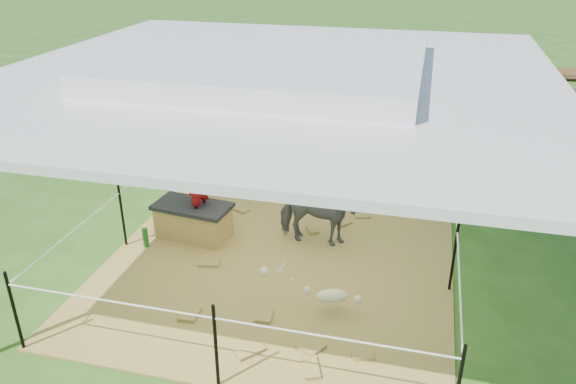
% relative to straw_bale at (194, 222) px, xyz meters
% --- Properties ---
extents(ground, '(90.00, 90.00, 0.00)m').
position_rel_straw_bale_xyz_m(ground, '(1.39, -0.47, -0.26)').
color(ground, '#2D5919').
rests_on(ground, ground).
extents(hay_patch, '(4.60, 4.60, 0.03)m').
position_rel_straw_bale_xyz_m(hay_patch, '(1.39, -0.47, -0.24)').
color(hay_patch, brown).
rests_on(hay_patch, ground).
extents(canopy_tent, '(6.30, 6.30, 2.90)m').
position_rel_straw_bale_xyz_m(canopy_tent, '(1.39, -0.47, 2.43)').
color(canopy_tent, silver).
rests_on(canopy_tent, ground).
extents(rope_fence, '(4.54, 4.54, 1.00)m').
position_rel_straw_bale_xyz_m(rope_fence, '(1.39, -0.47, 0.38)').
color(rope_fence, black).
rests_on(rope_fence, ground).
extents(straw_bale, '(1.09, 0.64, 0.46)m').
position_rel_straw_bale_xyz_m(straw_bale, '(0.00, 0.00, 0.00)').
color(straw_bale, '#B38741').
rests_on(straw_bale, hay_patch).
extents(dark_cloth, '(1.17, 0.71, 0.06)m').
position_rel_straw_bale_xyz_m(dark_cloth, '(0.00, 0.00, 0.26)').
color(dark_cloth, black).
rests_on(dark_cloth, straw_bale).
extents(woman, '(0.35, 0.49, 1.24)m').
position_rel_straw_bale_xyz_m(woman, '(0.10, 0.00, 0.85)').
color(woman, '#B21114').
rests_on(woman, straw_bale).
extents(green_bottle, '(0.09, 0.09, 0.29)m').
position_rel_straw_bale_xyz_m(green_bottle, '(-0.55, -0.45, -0.09)').
color(green_bottle, '#16651C').
rests_on(green_bottle, hay_patch).
extents(pony, '(1.13, 0.53, 0.95)m').
position_rel_straw_bale_xyz_m(pony, '(1.80, 0.21, 0.25)').
color(pony, '#48484D').
rests_on(pony, hay_patch).
extents(pink_hat, '(0.30, 0.30, 0.14)m').
position_rel_straw_bale_xyz_m(pink_hat, '(1.80, 0.21, 0.79)').
color(pink_hat, pink).
rests_on(pink_hat, pony).
extents(foal, '(1.08, 0.80, 0.54)m').
position_rel_straw_bale_xyz_m(foal, '(2.28, -1.31, 0.04)').
color(foal, beige).
rests_on(foal, hay_patch).
extents(trash_barrel, '(0.73, 0.73, 0.86)m').
position_rel_straw_bale_xyz_m(trash_barrel, '(5.07, 5.38, 0.17)').
color(trash_barrel, '#1A38C7').
rests_on(trash_barrel, ground).
extents(picnic_table_near, '(1.86, 1.53, 0.68)m').
position_rel_straw_bale_xyz_m(picnic_table_near, '(3.18, 7.59, 0.08)').
color(picnic_table_near, brown).
rests_on(picnic_table_near, ground).
extents(distant_person, '(0.64, 0.57, 1.08)m').
position_rel_straw_bale_xyz_m(distant_person, '(3.31, 7.45, 0.28)').
color(distant_person, blue).
rests_on(distant_person, ground).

